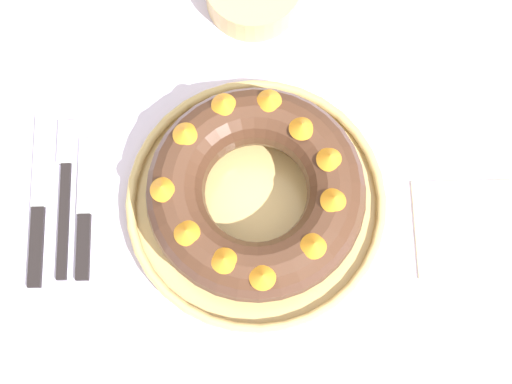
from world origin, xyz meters
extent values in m
plane|color=gray|center=(0.00, 0.00, 0.00)|extent=(8.00, 8.00, 0.00)
cube|color=silver|center=(0.00, 0.00, 0.75)|extent=(1.36, 1.11, 0.03)
cylinder|color=tan|center=(0.02, -0.01, 0.78)|extent=(0.31, 0.31, 0.01)
torus|color=tan|center=(0.02, -0.01, 0.79)|extent=(0.32, 0.32, 0.01)
torus|color=#4C2D1E|center=(0.02, -0.01, 0.83)|extent=(0.26, 0.26, 0.07)
cone|color=orange|center=(-0.05, -0.06, 0.87)|extent=(0.04, 0.04, 0.02)
cone|color=orange|center=(-0.01, -0.09, 0.87)|extent=(0.03, 0.03, 0.02)
cone|color=orange|center=(0.03, -0.11, 0.87)|extent=(0.03, 0.03, 0.02)
cone|color=orange|center=(0.09, -0.08, 0.87)|extent=(0.04, 0.04, 0.02)
cone|color=orange|center=(0.11, -0.03, 0.87)|extent=(0.04, 0.04, 0.02)
cone|color=orange|center=(0.11, 0.02, 0.87)|extent=(0.04, 0.04, 0.02)
cone|color=orange|center=(0.08, 0.06, 0.87)|extent=(0.04, 0.04, 0.02)
cone|color=orange|center=(0.04, 0.09, 0.87)|extent=(0.04, 0.04, 0.02)
cone|color=orange|center=(-0.01, 0.09, 0.87)|extent=(0.04, 0.04, 0.02)
cone|color=orange|center=(-0.05, 0.06, 0.87)|extent=(0.03, 0.03, 0.02)
cone|color=orange|center=(-0.08, -0.01, 0.87)|extent=(0.04, 0.04, 0.02)
cube|color=black|center=(-0.22, -0.02, 0.77)|extent=(0.01, 0.15, 0.01)
cube|color=silver|center=(-0.22, 0.08, 0.77)|extent=(0.02, 0.06, 0.01)
cube|color=black|center=(-0.25, -0.05, 0.77)|extent=(0.02, 0.10, 0.01)
cube|color=silver|center=(-0.25, 0.06, 0.77)|extent=(0.02, 0.12, 0.00)
cube|color=black|center=(-0.19, -0.06, 0.77)|extent=(0.02, 0.08, 0.01)
cube|color=silver|center=(-0.19, 0.04, 0.77)|extent=(0.02, 0.10, 0.00)
cube|color=beige|center=(0.31, -0.05, 0.77)|extent=(0.18, 0.13, 0.00)
camera|label=1|loc=(0.02, -0.23, 1.64)|focal=50.00mm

